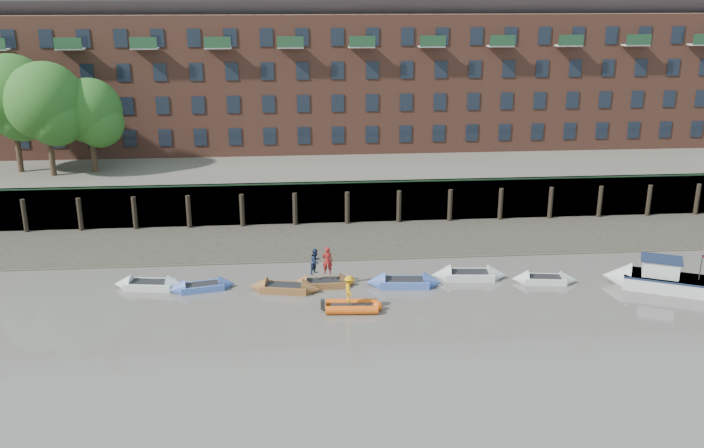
{
  "coord_description": "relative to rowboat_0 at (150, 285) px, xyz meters",
  "views": [
    {
      "loc": [
        -6.27,
        -32.7,
        17.75
      ],
      "look_at": [
        -2.46,
        12.0,
        3.2
      ],
      "focal_mm": 38.0,
      "sensor_mm": 36.0,
      "label": 1
    }
  ],
  "objects": [
    {
      "name": "rowboat_3",
      "position": [
        10.57,
        -0.62,
        -0.02
      ],
      "size": [
        4.15,
        1.3,
        1.2
      ],
      "rotation": [
        0.0,
        0.0,
        0.02
      ],
      "color": "brown",
      "rests_on": "ground"
    },
    {
      "name": "rowboat_1",
      "position": [
        3.2,
        -0.53,
        -0.02
      ],
      "size": [
        4.15,
        1.96,
        1.16
      ],
      "rotation": [
        0.0,
        0.0,
        0.21
      ],
      "color": "#4461BB",
      "rests_on": "ground"
    },
    {
      "name": "rowboat_2",
      "position": [
        8.2,
        -1.17,
        -0.0
      ],
      "size": [
        4.56,
        2.13,
        1.28
      ],
      "rotation": [
        0.0,
        0.0,
        -0.2
      ],
      "color": "brown",
      "rests_on": "ground"
    },
    {
      "name": "person_rower_a",
      "position": [
        10.83,
        -0.62,
        1.46
      ],
      "size": [
        0.67,
        0.46,
        1.76
      ],
      "primitive_type": "imported",
      "rotation": [
        0.0,
        0.0,
        3.08
      ],
      "color": "maroon",
      "rests_on": "rowboat_3"
    },
    {
      "name": "tree_cluster",
      "position": [
        -10.61,
        17.16,
        8.78
      ],
      "size": [
        11.76,
        7.74,
        9.4
      ],
      "color": "#3A281C",
      "rests_on": "bank_terrace"
    },
    {
      "name": "rowboat_0",
      "position": [
        0.0,
        0.0,
        0.0
      ],
      "size": [
        4.58,
        1.92,
        1.29
      ],
      "rotation": [
        0.0,
        0.0,
        -0.15
      ],
      "color": "silver",
      "rests_on": "ground"
    },
    {
      "name": "bank_terrace",
      "position": [
        15.0,
        25.81,
        1.37
      ],
      "size": [
        110.0,
        28.0,
        3.2
      ],
      "primitive_type": "cube",
      "color": "#5E594D",
      "rests_on": "ground"
    },
    {
      "name": "rib_tender",
      "position": [
        12.14,
        -4.25,
        0.02
      ],
      "size": [
        3.29,
        1.72,
        0.56
      ],
      "rotation": [
        0.0,
        0.0,
        -0.07
      ],
      "color": "#E65611",
      "rests_on": "ground"
    },
    {
      "name": "rowboat_6",
      "position": [
        24.29,
        -1.15,
        -0.02
      ],
      "size": [
        4.13,
        1.73,
        1.16
      ],
      "rotation": [
        0.0,
        0.0,
        -0.14
      ],
      "color": "silver",
      "rests_on": "ground"
    },
    {
      "name": "rowboat_4",
      "position": [
        15.51,
        -0.97,
        0.01
      ],
      "size": [
        4.8,
        1.76,
        1.36
      ],
      "rotation": [
        0.0,
        0.0,
        -0.09
      ],
      "color": "#4461BB",
      "rests_on": "ground"
    },
    {
      "name": "person_rib_crew",
      "position": [
        11.86,
        -4.28,
        1.1
      ],
      "size": [
        0.7,
        1.09,
        1.61
      ],
      "primitive_type": "imported",
      "rotation": [
        0.0,
        0.0,
        1.67
      ],
      "color": "orange",
      "rests_on": "rib_tender"
    },
    {
      "name": "river_wall",
      "position": [
        15.0,
        12.19,
        1.37
      ],
      "size": [
        110.0,
        1.23,
        3.3
      ],
      "color": "#2D2A26",
      "rests_on": "ground"
    },
    {
      "name": "person_rower_b",
      "position": [
        10.12,
        -0.45,
        1.38
      ],
      "size": [
        0.94,
        0.98,
        1.6
      ],
      "primitive_type": "imported",
      "rotation": [
        0.0,
        0.0,
        0.94
      ],
      "color": "#19233F",
      "rests_on": "rowboat_3"
    },
    {
      "name": "ground",
      "position": [
        15.0,
        -10.19,
        -0.23
      ],
      "size": [
        220.0,
        220.0,
        0.0
      ],
      "primitive_type": "plane",
      "color": "#645E57",
      "rests_on": "ground"
    },
    {
      "name": "apartment_terrace",
      "position": [
        15.0,
        26.81,
        12.6
      ],
      "size": [
        80.6,
        15.56,
        20.98
      ],
      "color": "brown",
      "rests_on": "bank_terrace"
    },
    {
      "name": "mud_band",
      "position": [
        15.0,
        4.41,
        -0.23
      ],
      "size": [
        110.0,
        1.6,
        0.1
      ],
      "primitive_type": "cube",
      "color": "#4C4336",
      "rests_on": "ground"
    },
    {
      "name": "foreshore",
      "position": [
        15.0,
        7.81,
        -0.23
      ],
      "size": [
        110.0,
        8.0,
        0.5
      ],
      "primitive_type": "cube",
      "color": "#3D382F",
      "rests_on": "ground"
    },
    {
      "name": "motor_launch",
      "position": [
        30.35,
        -2.41,
        0.41
      ],
      "size": [
        6.37,
        4.4,
        2.52
      ],
      "rotation": [
        0.0,
        0.0,
        2.7
      ],
      "color": "silver",
      "rests_on": "ground"
    },
    {
      "name": "rowboat_5",
      "position": [
        19.77,
        -0.13,
        0.01
      ],
      "size": [
        4.84,
        1.78,
        1.37
      ],
      "rotation": [
        0.0,
        0.0,
        -0.09
      ],
      "color": "silver",
      "rests_on": "ground"
    }
  ]
}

